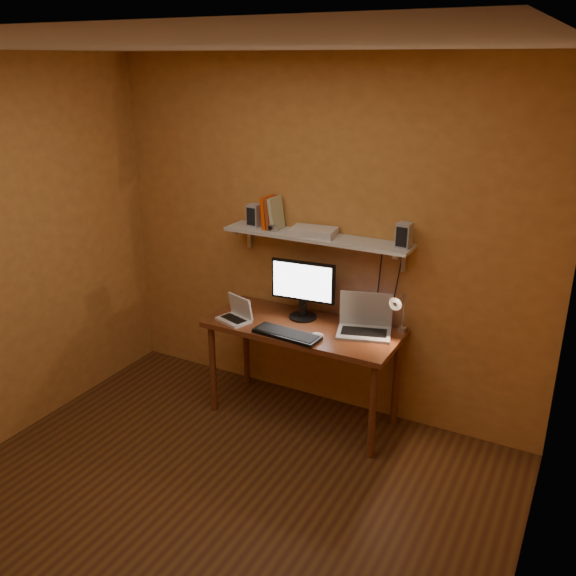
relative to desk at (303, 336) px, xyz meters
The scene contains 14 objects.
room 1.43m from the desk, 90.93° to the right, with size 3.44×3.24×2.64m.
desk is the anchor object (origin of this frame).
wall_shelf 0.72m from the desk, 90.00° to the left, with size 1.40×0.25×0.21m.
monitor 0.36m from the desk, 118.11° to the left, with size 0.48×0.22×0.44m.
laptop 0.47m from the desk, 14.71° to the left, with size 0.43×0.36×0.28m.
netbook 0.51m from the desk, 163.30° to the right, with size 0.28×0.24×0.18m.
keyboard 0.24m from the desk, 95.30° to the right, with size 0.48×0.16×0.03m, color black.
mouse 0.24m from the desk, 36.11° to the right, with size 0.09×0.06×0.03m, color silver.
desk_lamp 0.73m from the desk, 10.81° to the left, with size 0.09×0.23×0.38m.
speaker_left 0.97m from the desk, 158.47° to the left, with size 0.09×0.09×0.17m, color #989BA0.
speaker_right 1.04m from the desk, 16.69° to the left, with size 0.09×0.09×0.17m, color #989BA0.
books 0.93m from the desk, 150.14° to the left, with size 0.13×0.16×0.24m.
shelf_camera 0.82m from the desk, 156.90° to the left, with size 0.09×0.05×0.05m.
router 0.76m from the desk, 95.05° to the left, with size 0.32×0.21×0.05m, color silver.
Camera 1 is at (1.80, -2.30, 2.55)m, focal length 38.00 mm.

